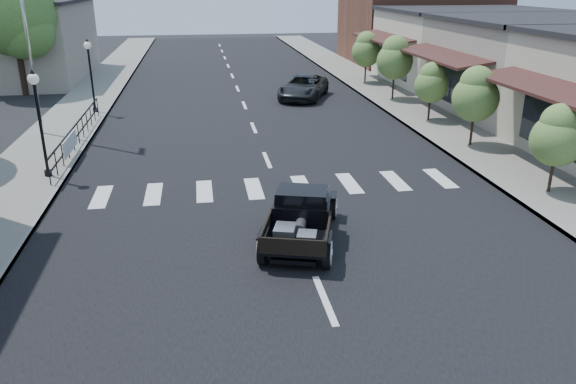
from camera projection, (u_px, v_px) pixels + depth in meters
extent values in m
plane|color=black|center=(300.00, 240.00, 14.68)|extent=(120.00, 120.00, 0.00)
cube|color=black|center=(248.00, 114.00, 28.52)|extent=(14.00, 80.00, 0.02)
cube|color=gray|center=(73.00, 118.00, 27.25)|extent=(3.00, 80.00, 0.15)
cube|color=gray|center=(407.00, 107.00, 29.75)|extent=(3.00, 80.00, 0.15)
cube|color=#A89D8C|center=(5.00, 42.00, 37.44)|extent=(10.00, 12.00, 5.00)
cube|color=gray|center=(549.00, 68.00, 28.09)|extent=(10.00, 9.00, 4.50)
cube|color=beige|center=(467.00, 48.00, 36.40)|extent=(10.00, 9.00, 4.50)
cube|color=brown|center=(419.00, 18.00, 45.27)|extent=(11.00, 10.00, 7.00)
imported|color=black|center=(303.00, 87.00, 31.90)|extent=(3.88, 5.15, 1.30)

